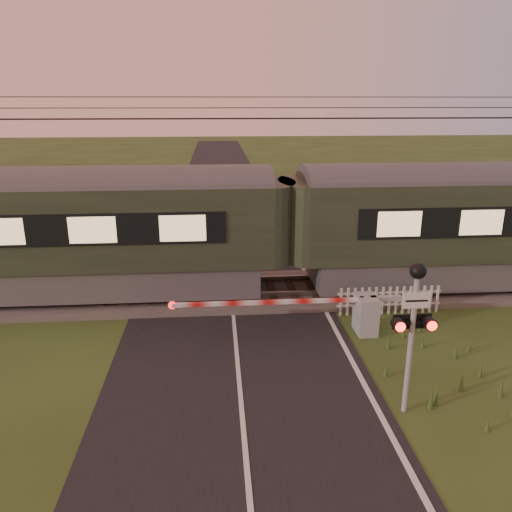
{
  "coord_description": "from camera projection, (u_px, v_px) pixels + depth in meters",
  "views": [
    {
      "loc": [
        -0.4,
        -8.55,
        6.02
      ],
      "look_at": [
        0.54,
        3.2,
        2.32
      ],
      "focal_mm": 35.0,
      "sensor_mm": 36.0,
      "label": 1
    }
  ],
  "objects": [
    {
      "name": "boom_gate",
      "position": [
        356.0,
        312.0,
        13.35
      ],
      "size": [
        6.18,
        0.79,
        1.06
      ],
      "color": "gray",
      "rests_on": "ground"
    },
    {
      "name": "crossing_signal",
      "position": [
        414.0,
        313.0,
        9.45
      ],
      "size": [
        0.8,
        0.34,
        3.15
      ],
      "color": "gray",
      "rests_on": "ground"
    },
    {
      "name": "ground",
      "position": [
        242.0,
        415.0,
        9.97
      ],
      "size": [
        160.0,
        160.0,
        0.0
      ],
      "primitive_type": "plane",
      "color": "#2F3E18",
      "rests_on": "ground"
    },
    {
      "name": "train",
      "position": [
        286.0,
        228.0,
        15.62
      ],
      "size": [
        41.07,
        2.83,
        3.82
      ],
      "color": "#5E5E63",
      "rests_on": "ground"
    },
    {
      "name": "road",
      "position": [
        244.0,
        422.0,
        9.74
      ],
      "size": [
        6.0,
        140.0,
        0.03
      ],
      "color": "black",
      "rests_on": "ground"
    },
    {
      "name": "track_bed",
      "position": [
        231.0,
        292.0,
        16.13
      ],
      "size": [
        140.0,
        3.4,
        0.39
      ],
      "color": "#47423D",
      "rests_on": "ground"
    },
    {
      "name": "overhead_wires",
      "position": [
        229.0,
        111.0,
        14.44
      ],
      "size": [
        120.0,
        0.62,
        0.62
      ],
      "color": "black",
      "rests_on": "ground"
    },
    {
      "name": "picket_fence",
      "position": [
        389.0,
        300.0,
        14.56
      ],
      "size": [
        3.1,
        0.07,
        0.84
      ],
      "color": "silver",
      "rests_on": "ground"
    }
  ]
}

